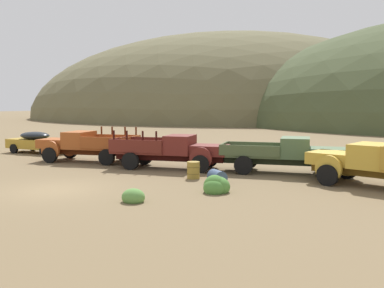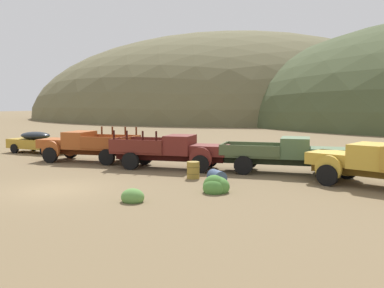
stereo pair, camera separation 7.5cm
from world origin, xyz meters
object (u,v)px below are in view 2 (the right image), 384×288
Objects in this scene: car_mustard at (40,142)px; truck_oxblood at (178,151)px; truck_weathered_green at (293,154)px; oil_drum_spare at (193,170)px; oil_drum_tipped at (217,177)px; truck_oxide_orange at (81,145)px; truck_faded_yellow at (374,164)px.

car_mustard is 0.75× the size of truck_oxblood.
truck_weathered_green is 5.41m from oil_drum_spare.
truck_oxblood reaches higher than oil_drum_tipped.
truck_oxblood is at bearing -177.85° from truck_weathered_green.
truck_oxblood is at bearing 169.12° from truck_oxide_orange.
oil_drum_tipped is 1.73m from oil_drum_spare.
car_mustard is 22.77m from truck_faded_yellow.
truck_faded_yellow is (16.91, -0.99, 0.02)m from truck_oxide_orange.
oil_drum_spare is at bearing 27.52° from truck_faded_yellow.
truck_oxide_orange is 6.92m from truck_oxblood.
truck_faded_yellow is at bearing -13.75° from truck_oxblood.
truck_oxblood is 10.04m from truck_faded_yellow.
car_mustard reaches higher than oil_drum_spare.
car_mustard is 4.78× the size of oil_drum_tipped.
truck_weathered_green is at bearing 1.95° from truck_oxblood.
car_mustard is at bearing 167.85° from truck_weathered_green.
oil_drum_spare is (-4.10, -3.47, -0.60)m from truck_weathered_green.
truck_oxblood is 6.21m from truck_weathered_green.
truck_oxblood reaches higher than oil_drum_spare.
oil_drum_spare is at bearing 153.14° from oil_drum_tipped.
truck_oxide_orange is at bearing 175.74° from truck_weathered_green.
truck_weathered_green reaches higher than car_mustard.
oil_drum_spare reaches higher than oil_drum_tipped.
truck_faded_yellow reaches higher than truck_weathered_green.
truck_weathered_green is 8.11× the size of oil_drum_spare.
truck_oxide_orange is 7.91× the size of oil_drum_spare.
truck_oxide_orange is 0.96× the size of truck_faded_yellow.
car_mustard is at bearing 161.58° from oil_drum_tipped.
truck_oxblood is 1.01× the size of truck_weathered_green.
oil_drum_tipped is at bearing -17.26° from car_mustard.
car_mustard is 6.17× the size of oil_drum_spare.
truck_oxblood reaches higher than truck_weathered_green.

